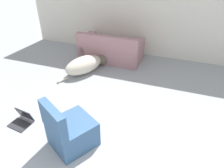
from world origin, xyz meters
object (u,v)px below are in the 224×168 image
at_px(dog, 86,64).
at_px(side_chair, 70,131).
at_px(couch, 111,50).
at_px(laptop_open, 22,119).

height_order(dog, side_chair, side_chair).
relative_size(couch, side_chair, 1.88).
height_order(couch, side_chair, side_chair).
distance_m(couch, side_chair, 3.07).
height_order(dog, laptop_open, dog).
relative_size(dog, side_chair, 1.62).
distance_m(dog, laptop_open, 2.08).
height_order(laptop_open, side_chair, side_chair).
relative_size(couch, laptop_open, 4.16).
bearing_deg(side_chair, laptop_open, 21.81).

